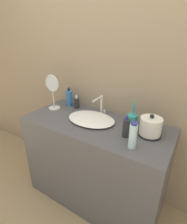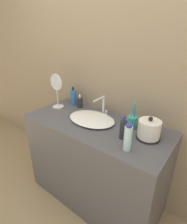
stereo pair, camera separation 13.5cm
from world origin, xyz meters
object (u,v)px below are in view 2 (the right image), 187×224
(electric_kettle, at_px, (149,130))
(vanity_mirror, at_px, (57,89))
(lotion_bottle, at_px, (123,130))
(mouthwash_bottle, at_px, (73,97))
(faucet, at_px, (103,104))
(hand_cream_bottle, at_px, (80,102))
(toothbrush_cup, at_px, (132,122))
(shampoo_bottle, at_px, (128,138))

(electric_kettle, distance_m, vanity_mirror, 0.98)
(lotion_bottle, bearing_deg, vanity_mirror, 172.60)
(mouthwash_bottle, bearing_deg, faucet, -3.41)
(electric_kettle, relative_size, hand_cream_bottle, 1.17)
(faucet, relative_size, lotion_bottle, 1.02)
(faucet, height_order, hand_cream_bottle, faucet)
(electric_kettle, relative_size, lotion_bottle, 1.00)
(mouthwash_bottle, relative_size, hand_cream_bottle, 1.38)
(hand_cream_bottle, bearing_deg, faucet, -0.91)
(faucet, distance_m, electric_kettle, 0.52)
(toothbrush_cup, xyz_separation_m, lotion_bottle, (0.02, -0.19, 0.02))
(shampoo_bottle, xyz_separation_m, hand_cream_bottle, (-0.73, 0.35, -0.03))
(electric_kettle, relative_size, mouthwash_bottle, 0.85)
(toothbrush_cup, height_order, vanity_mirror, vanity_mirror)
(toothbrush_cup, relative_size, hand_cream_bottle, 1.50)
(hand_cream_bottle, bearing_deg, mouthwash_bottle, 170.20)
(mouthwash_bottle, bearing_deg, electric_kettle, -9.26)
(vanity_mirror, bearing_deg, mouthwash_bottle, 64.18)
(hand_cream_bottle, bearing_deg, shampoo_bottle, -25.40)
(mouthwash_bottle, distance_m, vanity_mirror, 0.20)
(electric_kettle, xyz_separation_m, vanity_mirror, (-0.97, -0.01, 0.13))
(shampoo_bottle, xyz_separation_m, mouthwash_bottle, (-0.84, 0.37, -0.01))
(faucet, height_order, vanity_mirror, vanity_mirror)
(vanity_mirror, bearing_deg, electric_kettle, 0.46)
(toothbrush_cup, relative_size, mouthwash_bottle, 1.09)
(vanity_mirror, bearing_deg, faucet, 15.44)
(lotion_bottle, height_order, mouthwash_bottle, mouthwash_bottle)
(toothbrush_cup, height_order, lotion_bottle, toothbrush_cup)
(shampoo_bottle, distance_m, vanity_mirror, 0.94)
(shampoo_bottle, bearing_deg, mouthwash_bottle, 156.49)
(faucet, relative_size, hand_cream_bottle, 1.21)
(hand_cream_bottle, distance_m, vanity_mirror, 0.27)
(lotion_bottle, distance_m, mouthwash_bottle, 0.79)
(electric_kettle, bearing_deg, lotion_bottle, -141.88)
(toothbrush_cup, bearing_deg, faucet, 171.69)
(lotion_bottle, bearing_deg, hand_cream_bottle, 159.27)
(lotion_bottle, xyz_separation_m, vanity_mirror, (-0.82, 0.11, 0.12))
(mouthwash_bottle, relative_size, vanity_mirror, 0.59)
(faucet, bearing_deg, vanity_mirror, -164.56)
(electric_kettle, bearing_deg, toothbrush_cup, 156.40)
(toothbrush_cup, distance_m, lotion_bottle, 0.19)
(electric_kettle, height_order, hand_cream_bottle, electric_kettle)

